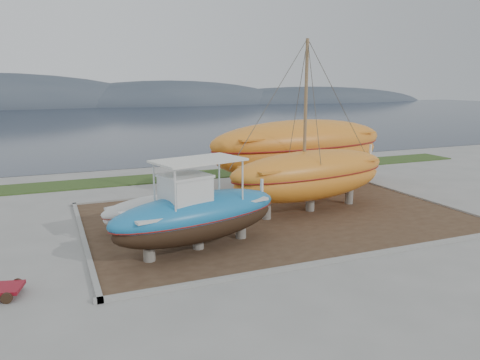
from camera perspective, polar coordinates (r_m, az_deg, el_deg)
name	(u,v)px	position (r m, az deg, el deg)	size (l,w,h in m)	color
ground	(321,242)	(19.91, 9.81, -7.48)	(140.00, 140.00, 0.00)	gray
dirt_patch	(277,216)	(23.20, 4.52, -4.46)	(18.00, 12.00, 0.06)	#422D1E
curb_frame	(277,216)	(23.19, 4.52, -4.35)	(18.60, 12.60, 0.15)	gray
grass_strip	(204,175)	(33.55, -4.44, 0.67)	(44.00, 3.00, 0.08)	#284219
sea	(107,120)	(86.64, -15.91, 7.09)	(260.00, 100.00, 0.04)	#17202F
mountain_ridge	(82,105)	(141.31, -18.67, 8.60)	(200.00, 36.00, 20.00)	#333D49
blue_caique	(197,205)	(18.29, -5.21, -3.05)	(7.40, 2.31, 3.57)	#1C75B1
white_dinghy	(148,213)	(21.44, -11.09, -4.00)	(4.63, 1.74, 1.39)	silver
orange_sailboat	(313,128)	(23.56, 8.84, 6.29)	(9.49, 2.80, 8.49)	orange
orange_bare_hull	(300,154)	(29.46, 7.34, 3.11)	(12.44, 3.73, 4.08)	orange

